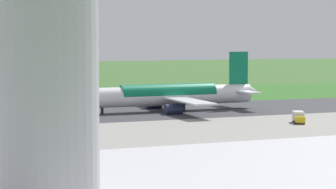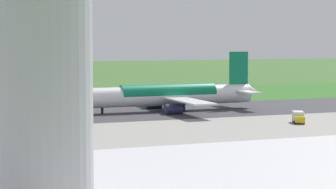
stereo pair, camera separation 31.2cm
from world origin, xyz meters
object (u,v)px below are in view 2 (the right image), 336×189
object	(u,v)px
traffic_cone_orange	(94,99)
service_truck_baggage	(298,117)
no_stopping_sign	(107,96)
airliner_main	(169,95)

from	to	relation	value
traffic_cone_orange	service_truck_baggage	bearing A→B (deg)	111.15
no_stopping_sign	airliner_main	bearing A→B (deg)	100.96
airliner_main	no_stopping_sign	xyz separation A→B (m)	(7.12, -36.76, -2.92)
airliner_main	traffic_cone_orange	bearing A→B (deg)	-75.80
service_truck_baggage	traffic_cone_orange	distance (m)	79.88
airliner_main	service_truck_baggage	bearing A→B (deg)	118.56
no_stopping_sign	service_truck_baggage	bearing A→B (deg)	109.93
airliner_main	service_truck_baggage	distance (m)	39.05
service_truck_baggage	no_stopping_sign	size ratio (longest dim) A/B	2.59
service_truck_baggage	traffic_cone_orange	size ratio (longest dim) A/B	11.30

